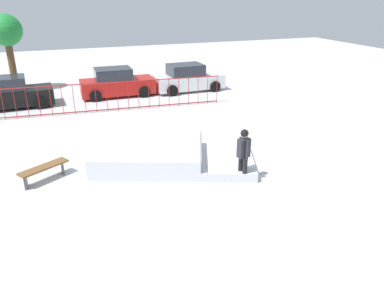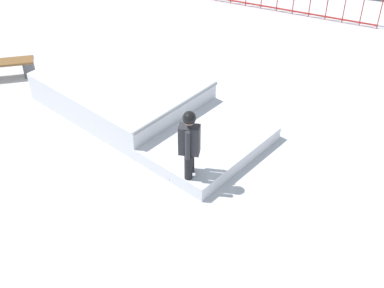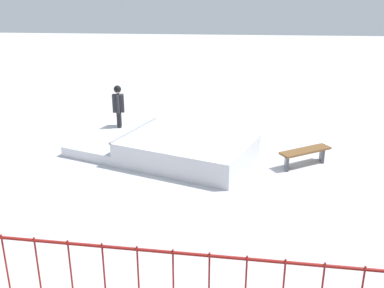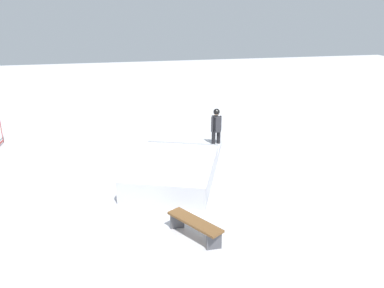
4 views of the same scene
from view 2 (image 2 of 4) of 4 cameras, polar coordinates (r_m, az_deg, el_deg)
ground_plane at (r=12.43m, az=-8.11°, el=4.62°), size 60.00×60.00×0.00m
skate_ramp at (r=11.89m, az=-6.31°, el=4.92°), size 5.98×4.39×0.74m
skater at (r=9.31m, az=-0.30°, el=-0.08°), size 0.41×0.43×1.73m
skateboard at (r=10.04m, az=-0.21°, el=-3.68°), size 0.82×0.45×0.09m
park_bench at (r=13.95m, az=-20.44°, el=8.15°), size 1.57×1.18×0.48m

